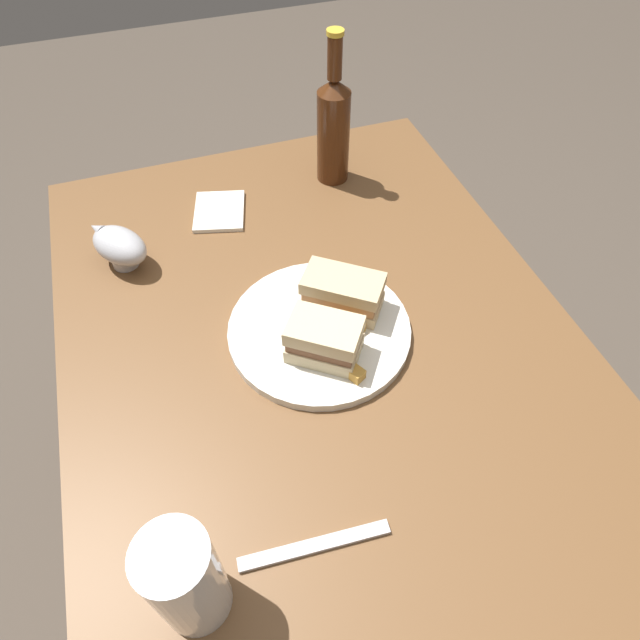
{
  "coord_description": "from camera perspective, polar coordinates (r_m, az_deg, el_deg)",
  "views": [
    {
      "loc": [
        -0.5,
        0.17,
        1.38
      ],
      "look_at": [
        0.0,
        -0.0,
        0.75
      ],
      "focal_mm": 31.13,
      "sensor_mm": 36.0,
      "label": 1
    }
  ],
  "objects": [
    {
      "name": "potato_wedge_right_edge",
      "position": [
        0.84,
        2.09,
        0.64
      ],
      "size": [
        0.04,
        0.04,
        0.02
      ],
      "primitive_type": "cube",
      "rotation": [
        0.0,
        0.0,
        2.52
      ],
      "color": "#AD702D",
      "rests_on": "plate"
    },
    {
      "name": "dining_table",
      "position": [
        1.15,
        -0.06,
        -12.5
      ],
      "size": [
        1.04,
        0.77,
        0.72
      ],
      "primitive_type": "cube",
      "color": "brown",
      "rests_on": "ground"
    },
    {
      "name": "plate",
      "position": [
        0.84,
        0.08,
        -0.9
      ],
      "size": [
        0.28,
        0.28,
        0.02
      ],
      "primitive_type": "cylinder",
      "color": "silver",
      "rests_on": "dining_table"
    },
    {
      "name": "gravy_boat",
      "position": [
        0.98,
        -19.95,
        7.22
      ],
      "size": [
        0.12,
        0.12,
        0.07
      ],
      "color": "#B7B7BC",
      "rests_on": "dining_table"
    },
    {
      "name": "fork",
      "position": [
        0.69,
        -0.54,
        -22.18
      ],
      "size": [
        0.03,
        0.18,
        0.01
      ],
      "primitive_type": "cube",
      "rotation": [
        0.0,
        0.0,
        1.49
      ],
      "color": "silver",
      "rests_on": "dining_table"
    },
    {
      "name": "ground_plane",
      "position": [
        1.48,
        -0.05,
        -18.85
      ],
      "size": [
        6.0,
        6.0,
        0.0
      ],
      "primitive_type": "plane",
      "color": "#4C4238"
    },
    {
      "name": "potato_wedge_back",
      "position": [
        0.86,
        3.78,
        1.64
      ],
      "size": [
        0.03,
        0.05,
        0.02
      ],
      "primitive_type": "cube",
      "rotation": [
        0.0,
        0.0,
        1.27
      ],
      "color": "#AD702D",
      "rests_on": "plate"
    },
    {
      "name": "potato_wedge_stray",
      "position": [
        0.84,
        3.21,
        0.69
      ],
      "size": [
        0.04,
        0.06,
        0.02
      ],
      "primitive_type": "cube",
      "rotation": [
        0.0,
        0.0,
        5.23
      ],
      "color": "#B77F33",
      "rests_on": "plate"
    },
    {
      "name": "pint_glass",
      "position": [
        0.63,
        -13.49,
        -24.77
      ],
      "size": [
        0.07,
        0.07,
        0.16
      ],
      "color": "white",
      "rests_on": "dining_table"
    },
    {
      "name": "sandwich_half_right",
      "position": [
        0.84,
        2.35,
        2.84
      ],
      "size": [
        0.12,
        0.13,
        0.06
      ],
      "color": "#CCB284",
      "rests_on": "plate"
    },
    {
      "name": "sandwich_half_left",
      "position": [
        0.78,
        0.45,
        -2.02
      ],
      "size": [
        0.11,
        0.12,
        0.06
      ],
      "color": "beige",
      "rests_on": "plate"
    },
    {
      "name": "potato_wedge_left_edge",
      "position": [
        0.82,
        2.92,
        -1.3
      ],
      "size": [
        0.04,
        0.06,
        0.02
      ],
      "primitive_type": "cube",
      "rotation": [
        0.0,
        0.0,
        5.09
      ],
      "color": "gold",
      "rests_on": "plate"
    },
    {
      "name": "napkin",
      "position": [
        1.06,
        -10.31,
        10.95
      ],
      "size": [
        0.13,
        0.12,
        0.01
      ],
      "primitive_type": "cube",
      "rotation": [
        0.0,
        0.0,
        -0.26
      ],
      "color": "silver",
      "rests_on": "dining_table"
    },
    {
      "name": "cider_bottle",
      "position": [
        1.08,
        1.39,
        19.25
      ],
      "size": [
        0.06,
        0.06,
        0.28
      ],
      "color": "#47230F",
      "rests_on": "dining_table"
    },
    {
      "name": "potato_wedge_middle",
      "position": [
        0.78,
        2.89,
        -4.96
      ],
      "size": [
        0.05,
        0.04,
        0.02
      ],
      "primitive_type": "cube",
      "rotation": [
        0.0,
        0.0,
        0.5
      ],
      "color": "gold",
      "rests_on": "plate"
    },
    {
      "name": "potato_wedge_front",
      "position": [
        0.81,
        1.55,
        -2.22
      ],
      "size": [
        0.06,
        0.02,
        0.02
      ],
      "primitive_type": "cube",
      "rotation": [
        0.0,
        0.0,
        0.08
      ],
      "color": "#AD702D",
      "rests_on": "plate"
    }
  ]
}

